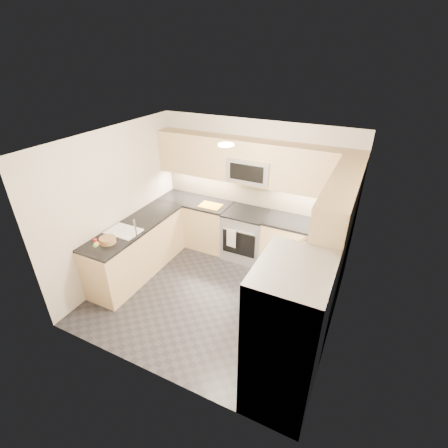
% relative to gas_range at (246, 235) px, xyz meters
% --- Properties ---
extents(floor, '(3.60, 3.20, 0.00)m').
position_rel_gas_range_xyz_m(floor, '(0.00, -1.28, -0.46)').
color(floor, black).
rests_on(floor, ground).
extents(ceiling, '(3.60, 3.20, 0.02)m').
position_rel_gas_range_xyz_m(ceiling, '(0.00, -1.28, 2.04)').
color(ceiling, beige).
rests_on(ceiling, wall_back).
extents(wall_back, '(3.60, 0.02, 2.50)m').
position_rel_gas_range_xyz_m(wall_back, '(0.00, 0.32, 0.79)').
color(wall_back, beige).
rests_on(wall_back, floor).
extents(wall_front, '(3.60, 0.02, 2.50)m').
position_rel_gas_range_xyz_m(wall_front, '(0.00, -2.88, 0.79)').
color(wall_front, beige).
rests_on(wall_front, floor).
extents(wall_left, '(0.02, 3.20, 2.50)m').
position_rel_gas_range_xyz_m(wall_left, '(-1.80, -1.28, 0.79)').
color(wall_left, beige).
rests_on(wall_left, floor).
extents(wall_right, '(0.02, 3.20, 2.50)m').
position_rel_gas_range_xyz_m(wall_right, '(1.80, -1.28, 0.79)').
color(wall_right, beige).
rests_on(wall_right, floor).
extents(base_cab_back_left, '(1.42, 0.60, 0.90)m').
position_rel_gas_range_xyz_m(base_cab_back_left, '(-1.09, 0.02, -0.01)').
color(base_cab_back_left, '#D3B27F').
rests_on(base_cab_back_left, floor).
extents(base_cab_back_right, '(1.42, 0.60, 0.90)m').
position_rel_gas_range_xyz_m(base_cab_back_right, '(1.09, 0.02, -0.01)').
color(base_cab_back_right, '#D3B27F').
rests_on(base_cab_back_right, floor).
extents(base_cab_right, '(0.60, 1.70, 0.90)m').
position_rel_gas_range_xyz_m(base_cab_right, '(1.50, -1.12, -0.01)').
color(base_cab_right, '#D3B27F').
rests_on(base_cab_right, floor).
extents(base_cab_peninsula, '(0.60, 2.00, 0.90)m').
position_rel_gas_range_xyz_m(base_cab_peninsula, '(-1.50, -1.28, -0.01)').
color(base_cab_peninsula, '#D3B27F').
rests_on(base_cab_peninsula, floor).
extents(countertop_back_left, '(1.42, 0.63, 0.04)m').
position_rel_gas_range_xyz_m(countertop_back_left, '(-1.09, 0.02, 0.47)').
color(countertop_back_left, black).
rests_on(countertop_back_left, base_cab_back_left).
extents(countertop_back_right, '(1.42, 0.63, 0.04)m').
position_rel_gas_range_xyz_m(countertop_back_right, '(1.09, 0.02, 0.47)').
color(countertop_back_right, black).
rests_on(countertop_back_right, base_cab_back_right).
extents(countertop_right, '(0.63, 1.70, 0.04)m').
position_rel_gas_range_xyz_m(countertop_right, '(1.50, -1.12, 0.47)').
color(countertop_right, black).
rests_on(countertop_right, base_cab_right).
extents(countertop_peninsula, '(0.63, 2.00, 0.04)m').
position_rel_gas_range_xyz_m(countertop_peninsula, '(-1.50, -1.28, 0.47)').
color(countertop_peninsula, black).
rests_on(countertop_peninsula, base_cab_peninsula).
extents(upper_cab_back, '(3.60, 0.35, 0.75)m').
position_rel_gas_range_xyz_m(upper_cab_back, '(0.00, 0.15, 1.37)').
color(upper_cab_back, '#D3B27F').
rests_on(upper_cab_back, wall_back).
extents(upper_cab_right, '(0.35, 1.95, 0.75)m').
position_rel_gas_range_xyz_m(upper_cab_right, '(1.62, -1.00, 1.37)').
color(upper_cab_right, '#D3B27F').
rests_on(upper_cab_right, wall_right).
extents(backsplash_back, '(3.60, 0.01, 0.51)m').
position_rel_gas_range_xyz_m(backsplash_back, '(0.00, 0.32, 0.74)').
color(backsplash_back, '#C0AF8A').
rests_on(backsplash_back, wall_back).
extents(backsplash_right, '(0.01, 2.30, 0.51)m').
position_rel_gas_range_xyz_m(backsplash_right, '(1.80, -0.82, 0.74)').
color(backsplash_right, '#C0AF8A').
rests_on(backsplash_right, wall_right).
extents(gas_range, '(0.76, 0.65, 0.91)m').
position_rel_gas_range_xyz_m(gas_range, '(0.00, 0.00, 0.00)').
color(gas_range, '#AAADB2').
rests_on(gas_range, floor).
extents(range_cooktop, '(0.76, 0.65, 0.03)m').
position_rel_gas_range_xyz_m(range_cooktop, '(0.00, 0.00, 0.46)').
color(range_cooktop, black).
rests_on(range_cooktop, gas_range).
extents(oven_door_glass, '(0.62, 0.02, 0.45)m').
position_rel_gas_range_xyz_m(oven_door_glass, '(0.00, -0.33, -0.01)').
color(oven_door_glass, black).
rests_on(oven_door_glass, gas_range).
extents(oven_handle, '(0.60, 0.02, 0.02)m').
position_rel_gas_range_xyz_m(oven_handle, '(0.00, -0.35, 0.26)').
color(oven_handle, '#B2B5BA').
rests_on(oven_handle, gas_range).
extents(microwave, '(0.76, 0.40, 0.40)m').
position_rel_gas_range_xyz_m(microwave, '(0.00, 0.12, 1.24)').
color(microwave, '#A8ABB0').
rests_on(microwave, upper_cab_back).
extents(microwave_door, '(0.60, 0.01, 0.28)m').
position_rel_gas_range_xyz_m(microwave_door, '(0.00, -0.08, 1.24)').
color(microwave_door, black).
rests_on(microwave_door, microwave).
extents(refrigerator, '(0.70, 0.90, 1.80)m').
position_rel_gas_range_xyz_m(refrigerator, '(1.45, -2.43, 0.45)').
color(refrigerator, '#ACAFB5').
rests_on(refrigerator, floor).
extents(fridge_handle_left, '(0.02, 0.02, 1.20)m').
position_rel_gas_range_xyz_m(fridge_handle_left, '(1.08, -2.61, 0.49)').
color(fridge_handle_left, '#B2B5BA').
rests_on(fridge_handle_left, refrigerator).
extents(fridge_handle_right, '(0.02, 0.02, 1.20)m').
position_rel_gas_range_xyz_m(fridge_handle_right, '(1.08, -2.25, 0.49)').
color(fridge_handle_right, '#B2B5BA').
rests_on(fridge_handle_right, refrigerator).
extents(sink_basin, '(0.52, 0.38, 0.16)m').
position_rel_gas_range_xyz_m(sink_basin, '(-1.50, -1.53, 0.42)').
color(sink_basin, white).
rests_on(sink_basin, base_cab_peninsula).
extents(faucet, '(0.03, 0.03, 0.28)m').
position_rel_gas_range_xyz_m(faucet, '(-1.24, -1.53, 0.62)').
color(faucet, silver).
rests_on(faucet, countertop_peninsula).
extents(utensil_bowl, '(0.37, 0.37, 0.17)m').
position_rel_gas_range_xyz_m(utensil_bowl, '(1.60, 0.03, 0.57)').
color(utensil_bowl, '#55A948').
rests_on(utensil_bowl, countertop_back_right).
extents(cutting_board, '(0.40, 0.28, 0.01)m').
position_rel_gas_range_xyz_m(cutting_board, '(-0.70, -0.07, 0.49)').
color(cutting_board, '#F2A616').
rests_on(cutting_board, countertop_back_left).
extents(fruit_basket, '(0.32, 0.32, 0.09)m').
position_rel_gas_range_xyz_m(fruit_basket, '(-1.49, -1.88, 0.53)').
color(fruit_basket, '#A17B4B').
rests_on(fruit_basket, countertop_peninsula).
extents(fruit_apple, '(0.06, 0.06, 0.06)m').
position_rel_gas_range_xyz_m(fruit_apple, '(-1.56, -2.04, 0.60)').
color(fruit_apple, '#AE1315').
rests_on(fruit_apple, fruit_basket).
extents(fruit_pear, '(0.07, 0.07, 0.07)m').
position_rel_gas_range_xyz_m(fruit_pear, '(-1.45, -2.15, 0.60)').
color(fruit_pear, '#69AF4B').
rests_on(fruit_pear, fruit_basket).
extents(dish_towel_check, '(0.18, 0.03, 0.34)m').
position_rel_gas_range_xyz_m(dish_towel_check, '(-0.13, -0.37, 0.10)').
color(dish_towel_check, silver).
rests_on(dish_towel_check, oven_handle).
extents(fruit_orange, '(0.07, 0.07, 0.07)m').
position_rel_gas_range_xyz_m(fruit_orange, '(-1.47, -2.11, 0.60)').
color(fruit_orange, orange).
rests_on(fruit_orange, fruit_basket).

